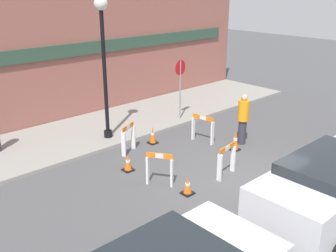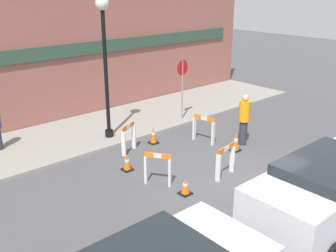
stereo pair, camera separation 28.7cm
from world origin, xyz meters
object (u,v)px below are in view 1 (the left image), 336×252
object	(u,v)px
person_worker	(243,118)
parked_car_1	(330,186)
stop_sign	(180,80)
streetlamp_post	(103,50)

from	to	relation	value
person_worker	parked_car_1	distance (m)	4.85
parked_car_1	person_worker	bearing A→B (deg)	60.75
stop_sign	parked_car_1	bearing A→B (deg)	65.34
stop_sign	person_worker	bearing A→B (deg)	82.23
parked_car_1	streetlamp_post	bearing A→B (deg)	96.20
streetlamp_post	person_worker	distance (m)	5.19
person_worker	parked_car_1	size ratio (longest dim) A/B	0.40
stop_sign	person_worker	distance (m)	3.23
streetlamp_post	stop_sign	bearing A→B (deg)	-4.84
streetlamp_post	person_worker	xyz separation A→B (m)	(3.20, -3.42, -2.24)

